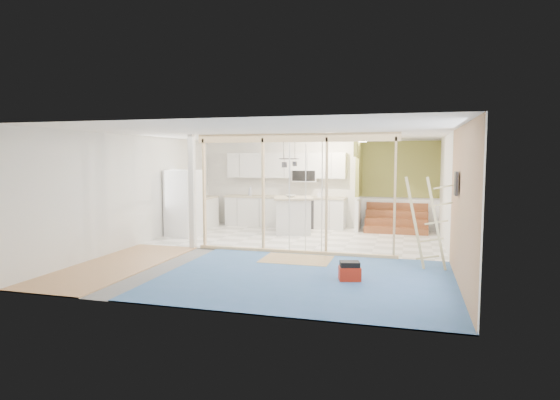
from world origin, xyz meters
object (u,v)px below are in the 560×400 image
(toolbox, at_px, (350,272))
(island, at_px, (293,215))
(fridge, at_px, (184,203))
(ladder, at_px, (428,223))

(toolbox, bearing_deg, island, 99.81)
(fridge, height_order, ladder, fridge)
(fridge, xyz_separation_m, island, (2.65, 1.23, -0.38))
(toolbox, xyz_separation_m, ladder, (1.29, 1.18, 0.72))
(ladder, bearing_deg, fridge, 165.16)
(toolbox, bearing_deg, ladder, 27.44)
(island, height_order, toolbox, island)
(fridge, height_order, island, fridge)
(toolbox, bearing_deg, fridge, 129.99)
(fridge, height_order, toolbox, fridge)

